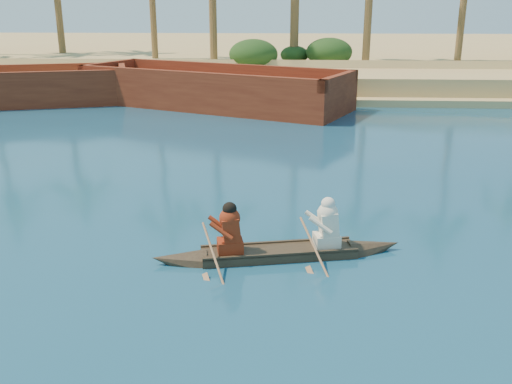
# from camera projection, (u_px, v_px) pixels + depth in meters

# --- Properties ---
(sandy_embankment) EXTENTS (150.00, 51.00, 1.50)m
(sandy_embankment) POSITION_uv_depth(u_px,v_px,m) (376.00, 56.00, 51.93)
(sandy_embankment) COLOR tan
(sandy_embankment) RESTS_ON ground
(shrub_cluster) EXTENTS (100.00, 6.00, 2.40)m
(shrub_cluster) POSITION_uv_depth(u_px,v_px,m) (410.00, 65.00, 37.13)
(shrub_cluster) COLOR #1C3E16
(shrub_cluster) RESTS_ON ground
(canoe) EXTENTS (5.17, 1.73, 1.42)m
(canoe) POSITION_uv_depth(u_px,v_px,m) (279.00, 245.00, 11.56)
(canoe) COLOR #392F1F
(canoe) RESTS_ON ground
(barge_left) EXTENTS (13.51, 7.83, 2.14)m
(barge_left) POSITION_uv_depth(u_px,v_px,m) (0.00, 89.00, 29.51)
(barge_left) COLOR maroon
(barge_left) RESTS_ON ground
(barge_mid) EXTENTS (14.33, 9.68, 2.28)m
(barge_mid) POSITION_uv_depth(u_px,v_px,m) (213.00, 90.00, 28.88)
(barge_mid) COLOR maroon
(barge_mid) RESTS_ON ground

